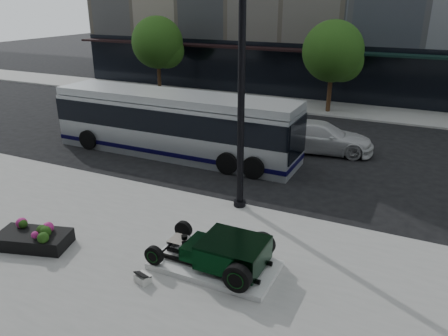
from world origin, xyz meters
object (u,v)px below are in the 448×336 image
at_px(hot_rod, 226,252).
at_px(transit_bus, 174,124).
at_px(lamppost, 241,106).
at_px(flower_planter, 33,238).
at_px(white_sedan, 320,137).

height_order(hot_rod, transit_bus, transit_bus).
xyz_separation_m(hot_rod, lamppost, (-1.24, 3.78, 3.06)).
bearing_deg(hot_rod, flower_planter, -166.77).
bearing_deg(hot_rod, white_sedan, 91.17).
relative_size(hot_rod, flower_planter, 1.39).
relative_size(lamppost, transit_bus, 0.65).
bearing_deg(transit_bus, flower_planter, -85.49).
distance_m(hot_rod, white_sedan, 11.18).
height_order(lamppost, flower_planter, lamppost).
bearing_deg(transit_bus, lamppost, -38.39).
distance_m(hot_rod, lamppost, 5.02).
xyz_separation_m(hot_rod, white_sedan, (-0.23, 11.18, 0.04)).
height_order(hot_rod, flower_planter, hot_rod).
bearing_deg(lamppost, hot_rod, -71.78).
height_order(lamppost, transit_bus, lamppost).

